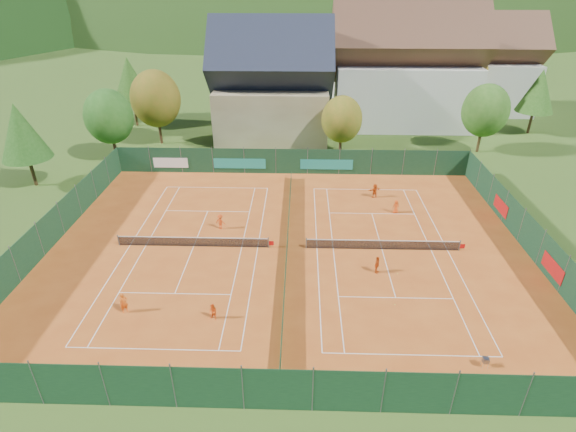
# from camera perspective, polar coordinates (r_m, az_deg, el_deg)

# --- Properties ---
(ground) EXTENTS (600.00, 600.00, 0.00)m
(ground) POSITION_cam_1_polar(r_m,az_deg,el_deg) (38.16, -0.09, -4.10)
(ground) COLOR #2F4E18
(ground) RESTS_ON ground
(clay_pad) EXTENTS (40.00, 32.00, 0.01)m
(clay_pad) POSITION_cam_1_polar(r_m,az_deg,el_deg) (38.15, -0.09, -4.07)
(clay_pad) COLOR #B4501A
(clay_pad) RESTS_ON ground
(court_markings_left) EXTENTS (11.03, 23.83, 0.00)m
(court_markings_left) POSITION_cam_1_polar(r_m,az_deg,el_deg) (39.18, -11.89, -3.79)
(court_markings_left) COLOR white
(court_markings_left) RESTS_ON ground
(court_markings_right) EXTENTS (11.03, 23.83, 0.00)m
(court_markings_right) POSITION_cam_1_polar(r_m,az_deg,el_deg) (38.76, 11.85, -4.17)
(court_markings_right) COLOR white
(court_markings_right) RESTS_ON ground
(tennis_net_left) EXTENTS (13.30, 0.10, 1.02)m
(tennis_net_left) POSITION_cam_1_polar(r_m,az_deg,el_deg) (38.89, -11.74, -3.18)
(tennis_net_left) COLOR #59595B
(tennis_net_left) RESTS_ON ground
(tennis_net_right) EXTENTS (13.30, 0.10, 1.02)m
(tennis_net_right) POSITION_cam_1_polar(r_m,az_deg,el_deg) (38.53, 12.15, -3.55)
(tennis_net_right) COLOR #59595B
(tennis_net_right) RESTS_ON ground
(court_divider) EXTENTS (0.03, 28.80, 1.00)m
(court_divider) POSITION_cam_1_polar(r_m,az_deg,el_deg) (37.88, -0.09, -3.44)
(court_divider) COLOR #143820
(court_divider) RESTS_ON ground
(fence_north) EXTENTS (40.00, 0.10, 3.00)m
(fence_north) POSITION_cam_1_polar(r_m,az_deg,el_deg) (51.78, -0.04, 6.91)
(fence_north) COLOR #13351F
(fence_north) RESTS_ON ground
(fence_south) EXTENTS (40.00, 0.04, 3.00)m
(fence_south) POSITION_cam_1_polar(r_m,az_deg,el_deg) (24.99, -1.32, -21.21)
(fence_south) COLOR #14371D
(fence_south) RESTS_ON ground
(fence_west) EXTENTS (0.04, 32.00, 3.00)m
(fence_west) POSITION_cam_1_polar(r_m,az_deg,el_deg) (42.86, -27.91, -1.48)
(fence_west) COLOR #163C22
(fence_west) RESTS_ON ground
(fence_east) EXTENTS (0.09, 32.00, 3.00)m
(fence_east) POSITION_cam_1_polar(r_m,az_deg,el_deg) (41.94, 28.40, -2.28)
(fence_east) COLOR #13341F
(fence_east) RESTS_ON ground
(chalet) EXTENTS (16.20, 12.00, 16.00)m
(chalet) POSITION_cam_1_polar(r_m,az_deg,el_deg) (63.78, -2.02, 15.91)
(chalet) COLOR tan
(chalet) RESTS_ON ground
(hotel_block_a) EXTENTS (21.60, 11.00, 17.25)m
(hotel_block_a) POSITION_cam_1_polar(r_m,az_deg,el_deg) (70.97, 14.51, 17.00)
(hotel_block_a) COLOR silver
(hotel_block_a) RESTS_ON ground
(hotel_block_b) EXTENTS (17.28, 10.00, 15.50)m
(hotel_block_b) POSITION_cam_1_polar(r_m,az_deg,el_deg) (82.63, 23.24, 16.67)
(hotel_block_b) COLOR silver
(hotel_block_b) RESTS_ON ground
(tree_west_front) EXTENTS (5.72, 5.72, 8.69)m
(tree_west_front) POSITION_cam_1_polar(r_m,az_deg,el_deg) (58.96, -21.81, 11.64)
(tree_west_front) COLOR #412617
(tree_west_front) RESTS_ON ground
(tree_west_mid) EXTENTS (6.44, 6.44, 9.78)m
(tree_west_mid) POSITION_cam_1_polar(r_m,az_deg,el_deg) (62.84, -16.47, 14.09)
(tree_west_mid) COLOR #482E1A
(tree_west_mid) RESTS_ON ground
(tree_west_back) EXTENTS (5.60, 5.60, 10.00)m
(tree_west_back) POSITION_cam_1_polar(r_m,az_deg,el_deg) (72.03, -19.43, 15.95)
(tree_west_back) COLOR #4A341A
(tree_west_back) RESTS_ON ground
(tree_center) EXTENTS (5.01, 5.01, 7.60)m
(tree_center) POSITION_cam_1_polar(r_m,az_deg,el_deg) (56.61, 6.84, 12.09)
(tree_center) COLOR #4A301A
(tree_center) RESTS_ON ground
(tree_east_front) EXTENTS (5.72, 5.72, 8.69)m
(tree_east_front) POSITION_cam_1_polar(r_m,az_deg,el_deg) (62.51, 23.79, 12.15)
(tree_east_front) COLOR #483319
(tree_east_front) RESTS_ON ground
(tree_east_mid) EXTENTS (5.04, 5.04, 9.00)m
(tree_east_mid) POSITION_cam_1_polar(r_m,az_deg,el_deg) (73.54, 29.22, 13.70)
(tree_east_mid) COLOR #422A17
(tree_east_mid) RESTS_ON ground
(tree_west_side) EXTENTS (5.04, 5.04, 9.00)m
(tree_west_side) POSITION_cam_1_polar(r_m,az_deg,el_deg) (54.76, -30.81, 9.19)
(tree_west_side) COLOR #402C17
(tree_west_side) RESTS_ON ground
(tree_east_back) EXTENTS (7.15, 7.15, 10.86)m
(tree_east_back) POSITION_cam_1_polar(r_m,az_deg,el_deg) (77.56, 21.38, 16.45)
(tree_east_back) COLOR #422817
(tree_east_back) RESTS_ON ground
(mountain_backdrop) EXTENTS (820.00, 530.00, 242.00)m
(mountain_backdrop) POSITION_cam_1_polar(r_m,az_deg,el_deg) (273.72, 7.72, 15.61)
(mountain_backdrop) COLOR black
(mountain_backdrop) RESTS_ON ground
(ball_hopper) EXTENTS (0.34, 0.34, 0.80)m
(ball_hopper) POSITION_cam_1_polar(r_m,az_deg,el_deg) (30.00, 23.81, -16.39)
(ball_hopper) COLOR slate
(ball_hopper) RESTS_ON ground
(loose_ball_0) EXTENTS (0.07, 0.07, 0.07)m
(loose_ball_0) POSITION_cam_1_polar(r_m,az_deg,el_deg) (36.20, -18.87, -7.81)
(loose_ball_0) COLOR #CCD833
(loose_ball_0) RESTS_ON ground
(loose_ball_1) EXTENTS (0.07, 0.07, 0.07)m
(loose_ball_1) POSITION_cam_1_polar(r_m,az_deg,el_deg) (33.00, 13.41, -10.89)
(loose_ball_1) COLOR #CCD833
(loose_ball_1) RESTS_ON ground
(loose_ball_2) EXTENTS (0.07, 0.07, 0.07)m
(loose_ball_2) POSITION_cam_1_polar(r_m,az_deg,el_deg) (42.27, 3.55, -0.58)
(loose_ball_2) COLOR #CCD833
(loose_ball_2) RESTS_ON ground
(loose_ball_3) EXTENTS (0.07, 0.07, 0.07)m
(loose_ball_3) POSITION_cam_1_polar(r_m,az_deg,el_deg) (47.58, -7.81, 2.70)
(loose_ball_3) COLOR #CCD833
(loose_ball_3) RESTS_ON ground
(loose_ball_4) EXTENTS (0.07, 0.07, 0.07)m
(loose_ball_4) POSITION_cam_1_polar(r_m,az_deg,el_deg) (36.07, 13.74, -7.11)
(loose_ball_4) COLOR #CCD833
(loose_ball_4) RESTS_ON ground
(player_left_near) EXTENTS (0.67, 0.65, 1.55)m
(player_left_near) POSITION_cam_1_polar(r_m,az_deg,el_deg) (33.05, -20.14, -10.33)
(player_left_near) COLOR #E15C14
(player_left_near) RESTS_ON ground
(player_left_mid) EXTENTS (0.75, 0.69, 1.23)m
(player_left_mid) POSITION_cam_1_polar(r_m,az_deg,el_deg) (31.03, -9.48, -11.95)
(player_left_mid) COLOR #F95E16
(player_left_mid) RESTS_ON ground
(player_left_far) EXTENTS (1.06, 0.83, 1.45)m
(player_left_far) POSITION_cam_1_polar(r_m,az_deg,el_deg) (41.06, -8.57, -0.70)
(player_left_far) COLOR #E64A14
(player_left_far) RESTS_ON ground
(player_right_near) EXTENTS (0.71, 0.92, 1.46)m
(player_right_near) POSITION_cam_1_polar(r_m,az_deg,el_deg) (35.47, 11.24, -6.09)
(player_right_near) COLOR #CB4912
(player_right_near) RESTS_ON ground
(player_right_far_a) EXTENTS (0.74, 0.57, 1.35)m
(player_right_far_a) POSITION_cam_1_polar(r_m,az_deg,el_deg) (44.55, 13.54, 1.18)
(player_right_far_a) COLOR #DD4B13
(player_right_far_a) RESTS_ON ground
(player_right_far_b) EXTENTS (1.47, 0.92, 1.51)m
(player_right_far_b) POSITION_cam_1_polar(r_m,az_deg,el_deg) (47.22, 10.96, 3.19)
(player_right_far_b) COLOR #D75313
(player_right_far_b) RESTS_ON ground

